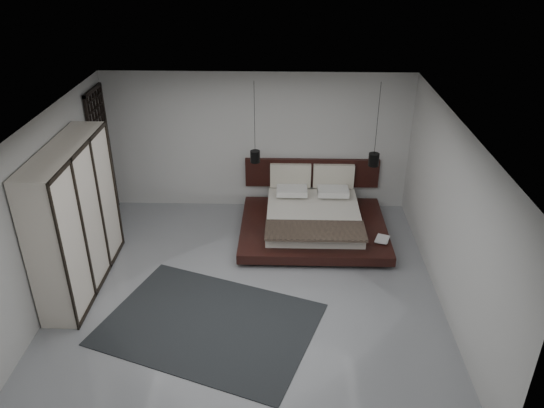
{
  "coord_description": "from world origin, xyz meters",
  "views": [
    {
      "loc": [
        0.57,
        -6.85,
        5.21
      ],
      "look_at": [
        0.34,
        1.2,
        0.96
      ],
      "focal_mm": 35.0,
      "sensor_mm": 36.0,
      "label": 1
    }
  ],
  "objects_px": {
    "wardrobe": "(75,219)",
    "lattice_screen": "(103,156)",
    "pendant_left": "(255,156)",
    "bed": "(313,219)",
    "rug": "(209,324)",
    "pendant_right": "(374,159)"
  },
  "relations": [
    {
      "from": "bed",
      "to": "pendant_right",
      "type": "xyz_separation_m",
      "value": [
        1.11,
        0.42,
        1.06
      ]
    },
    {
      "from": "wardrobe",
      "to": "lattice_screen",
      "type": "bearing_deg",
      "value": 96.42
    },
    {
      "from": "pendant_right",
      "to": "rug",
      "type": "distance_m",
      "value": 4.37
    },
    {
      "from": "lattice_screen",
      "to": "pendant_right",
      "type": "distance_m",
      "value": 5.16
    },
    {
      "from": "bed",
      "to": "lattice_screen",
      "type": "bearing_deg",
      "value": 172.41
    },
    {
      "from": "pendant_left",
      "to": "wardrobe",
      "type": "height_order",
      "value": "pendant_left"
    },
    {
      "from": "wardrobe",
      "to": "rug",
      "type": "xyz_separation_m",
      "value": [
        2.17,
        -1.02,
        -1.17
      ]
    },
    {
      "from": "lattice_screen",
      "to": "pendant_left",
      "type": "relative_size",
      "value": 1.68
    },
    {
      "from": "wardrobe",
      "to": "rug",
      "type": "bearing_deg",
      "value": -25.17
    },
    {
      "from": "lattice_screen",
      "to": "rug",
      "type": "relative_size",
      "value": 0.87
    },
    {
      "from": "pendant_left",
      "to": "pendant_right",
      "type": "height_order",
      "value": "same"
    },
    {
      "from": "wardrobe",
      "to": "pendant_right",
      "type": "bearing_deg",
      "value": 23.35
    },
    {
      "from": "pendant_right",
      "to": "lattice_screen",
      "type": "bearing_deg",
      "value": 178.65
    },
    {
      "from": "pendant_left",
      "to": "rug",
      "type": "height_order",
      "value": "pendant_left"
    },
    {
      "from": "pendant_right",
      "to": "wardrobe",
      "type": "bearing_deg",
      "value": -156.65
    },
    {
      "from": "pendant_left",
      "to": "lattice_screen",
      "type": "bearing_deg",
      "value": 177.63
    },
    {
      "from": "lattice_screen",
      "to": "wardrobe",
      "type": "height_order",
      "value": "lattice_screen"
    },
    {
      "from": "lattice_screen",
      "to": "pendant_left",
      "type": "xyz_separation_m",
      "value": [
        2.94,
        -0.12,
        0.07
      ]
    },
    {
      "from": "pendant_left",
      "to": "bed",
      "type": "bearing_deg",
      "value": -20.65
    },
    {
      "from": "bed",
      "to": "rug",
      "type": "xyz_separation_m",
      "value": [
        -1.62,
        -2.72,
        -0.28
      ]
    },
    {
      "from": "lattice_screen",
      "to": "rug",
      "type": "xyz_separation_m",
      "value": [
        2.42,
        -3.26,
        -1.29
      ]
    },
    {
      "from": "lattice_screen",
      "to": "bed",
      "type": "xyz_separation_m",
      "value": [
        4.04,
        -0.54,
        -1.02
      ]
    }
  ]
}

